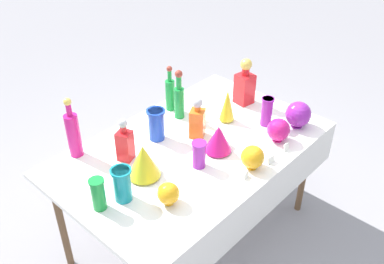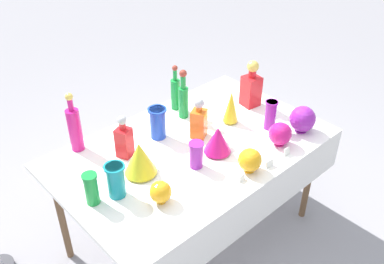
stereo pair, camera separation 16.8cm
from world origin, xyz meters
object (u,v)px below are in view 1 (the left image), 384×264
object	(u,v)px
square_decanter_1	(125,143)
round_bowl_3	(168,194)
fluted_vase_0	(227,105)
round_bowl_0	(278,130)
square_decanter_2	(197,120)
tall_bottle_2	(170,93)
fluted_vase_1	(144,161)
square_decanter_0	(245,84)
slender_vase_2	(122,183)
tall_bottle_0	(73,133)
fluted_vase_2	(218,138)
round_bowl_1	(253,157)
slender_vase_1	(98,193)
slender_vase_0	(199,154)
slender_vase_3	(156,124)
slender_vase_4	(267,111)
tall_bottle_1	(179,98)
round_bowl_2	(298,114)

from	to	relation	value
square_decanter_1	round_bowl_3	xyz separation A→B (m)	(-0.09, -0.44, -0.05)
fluted_vase_0	round_bowl_0	size ratio (longest dim) A/B	1.51
square_decanter_2	fluted_vase_0	distance (m)	0.26
tall_bottle_2	fluted_vase_1	size ratio (longest dim) A/B	1.59
tall_bottle_2	square_decanter_0	bearing A→B (deg)	-37.34
square_decanter_0	slender_vase_2	bearing A→B (deg)	-173.30
square_decanter_0	slender_vase_2	world-z (taller)	square_decanter_0
tall_bottle_0	tall_bottle_2	distance (m)	0.73
square_decanter_2	fluted_vase_2	world-z (taller)	square_decanter_2
square_decanter_2	round_bowl_0	distance (m)	0.49
fluted_vase_1	round_bowl_1	bearing A→B (deg)	-40.14
tall_bottle_2	fluted_vase_2	bearing A→B (deg)	-105.57
slender_vase_1	fluted_vase_0	xyz separation A→B (m)	(1.05, 0.04, 0.02)
square_decanter_2	fluted_vase_1	world-z (taller)	square_decanter_2
square_decanter_0	round_bowl_1	world-z (taller)	square_decanter_0
square_decanter_2	slender_vase_0	distance (m)	0.30
fluted_vase_2	round_bowl_0	bearing A→B (deg)	-30.49
square_decanter_1	slender_vase_1	distance (m)	0.41
tall_bottle_0	fluted_vase_1	xyz separation A→B (m)	(0.13, -0.44, -0.05)
square_decanter_2	round_bowl_1	bearing A→B (deg)	-93.58
fluted_vase_2	round_bowl_0	distance (m)	0.38
square_decanter_0	slender_vase_3	distance (m)	0.72
round_bowl_1	tall_bottle_2	bearing A→B (deg)	79.75
tall_bottle_2	round_bowl_1	world-z (taller)	tall_bottle_2
tall_bottle_2	round_bowl_1	size ratio (longest dim) A/B	2.29
round_bowl_0	slender_vase_3	bearing A→B (deg)	131.06
square_decanter_1	round_bowl_1	bearing A→B (deg)	-53.96
square_decanter_0	slender_vase_1	xyz separation A→B (m)	(-1.31, -0.10, -0.05)
slender_vase_4	fluted_vase_0	distance (m)	0.25
round_bowl_1	round_bowl_0	bearing A→B (deg)	7.45
tall_bottle_1	slender_vase_0	bearing A→B (deg)	-124.12
tall_bottle_1	slender_vase_2	size ratio (longest dim) A/B	1.80
slender_vase_1	round_bowl_2	world-z (taller)	slender_vase_1
tall_bottle_0	square_decanter_2	world-z (taller)	tall_bottle_0
slender_vase_4	fluted_vase_0	bearing A→B (deg)	121.56
slender_vase_0	slender_vase_3	bearing A→B (deg)	85.87
tall_bottle_2	slender_vase_4	bearing A→B (deg)	-64.67
round_bowl_2	slender_vase_4	bearing A→B (deg)	126.80
tall_bottle_1	round_bowl_2	xyz separation A→B (m)	(0.43, -0.63, -0.05)
slender_vase_2	round_bowl_0	bearing A→B (deg)	-16.61
slender_vase_2	round_bowl_3	world-z (taller)	slender_vase_2
square_decanter_0	fluted_vase_1	xyz separation A→B (m)	(-1.00, -0.09, -0.04)
square_decanter_1	fluted_vase_0	size ratio (longest dim) A/B	1.21
tall_bottle_2	slender_vase_3	xyz separation A→B (m)	(-0.30, -0.19, -0.02)
tall_bottle_2	round_bowl_1	bearing A→B (deg)	-100.25
slender_vase_3	fluted_vase_1	world-z (taller)	same
fluted_vase_0	round_bowl_1	distance (m)	0.50
tall_bottle_2	fluted_vase_2	distance (m)	0.56
square_decanter_0	round_bowl_3	distance (m)	1.11
round_bowl_0	tall_bottle_1	bearing A→B (deg)	108.63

